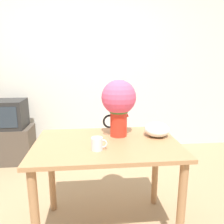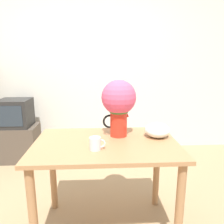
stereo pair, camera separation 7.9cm
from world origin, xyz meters
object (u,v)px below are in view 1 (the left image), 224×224
at_px(tv_set, 10,114).
at_px(coffee_mug, 97,144).
at_px(white_bowl, 157,129).
at_px(flower_vase, 119,102).

bearing_deg(tv_set, coffee_mug, -53.93).
bearing_deg(white_bowl, flower_vase, 171.58).
bearing_deg(flower_vase, tv_set, 136.04).
xyz_separation_m(coffee_mug, tv_set, (-1.17, 1.60, -0.14)).
distance_m(coffee_mug, white_bowl, 0.57).
height_order(flower_vase, tv_set, flower_vase).
distance_m(coffee_mug, tv_set, 1.99).
xyz_separation_m(flower_vase, white_bowl, (0.32, -0.05, -0.23)).
height_order(flower_vase, coffee_mug, flower_vase).
relative_size(white_bowl, tv_set, 0.50).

